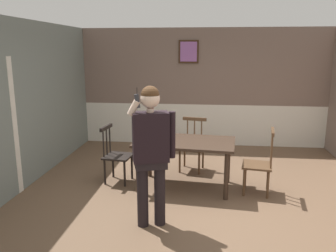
# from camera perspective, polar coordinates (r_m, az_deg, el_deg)

# --- Properties ---
(ground_plane) EXTENTS (6.99, 6.99, 0.00)m
(ground_plane) POSITION_cam_1_polar(r_m,az_deg,el_deg) (5.27, 4.92, -12.12)
(ground_plane) COLOR brown
(room_back_partition) EXTENTS (5.68, 0.17, 2.67)m
(room_back_partition) POSITION_cam_1_polar(r_m,az_deg,el_deg) (8.02, 5.78, 6.00)
(room_back_partition) COLOR #756056
(room_back_partition) RESTS_ON ground_plane
(room_left_partition) EXTENTS (0.13, 6.35, 2.67)m
(room_left_partition) POSITION_cam_1_polar(r_m,az_deg,el_deg) (5.69, -24.76, 2.67)
(room_left_partition) COLOR slate
(room_left_partition) RESTS_ON ground_plane
(dining_table) EXTENTS (1.63, 1.05, 0.78)m
(dining_table) POSITION_cam_1_polar(r_m,az_deg,el_deg) (5.51, 2.82, -3.43)
(dining_table) COLOR #38281E
(dining_table) RESTS_ON ground_plane
(chair_near_window) EXTENTS (0.50, 0.50, 1.02)m
(chair_near_window) POSITION_cam_1_polar(r_m,az_deg,el_deg) (5.51, 14.93, -6.00)
(chair_near_window) COLOR #513823
(chair_near_window) RESTS_ON ground_plane
(chair_by_doorway) EXTENTS (0.49, 0.49, 0.96)m
(chair_by_doorway) POSITION_cam_1_polar(r_m,az_deg,el_deg) (5.86, -8.59, -4.74)
(chair_by_doorway) COLOR black
(chair_by_doorway) RESTS_ON ground_plane
(chair_at_table_head) EXTENTS (0.52, 0.52, 0.96)m
(chair_at_table_head) POSITION_cam_1_polar(r_m,az_deg,el_deg) (6.37, 4.03, -3.27)
(chair_at_table_head) COLOR #513823
(chair_at_table_head) RESTS_ON ground_plane
(person_figure) EXTENTS (0.56, 0.35, 1.78)m
(person_figure) POSITION_cam_1_polar(r_m,az_deg,el_deg) (4.21, -2.79, -3.35)
(person_figure) COLOR black
(person_figure) RESTS_ON ground_plane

